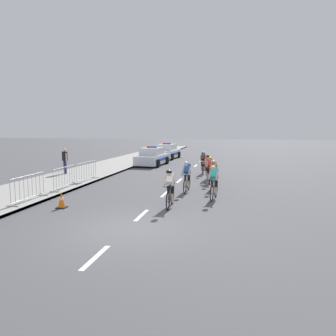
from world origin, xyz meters
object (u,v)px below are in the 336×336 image
at_px(crowd_barrier_middle, 65,178).
at_px(cyclist_fourth, 214,174).
at_px(cyclist_fifth, 210,169).
at_px(cyclist_sixth, 208,167).
at_px(spectator_closest, 65,159).
at_px(crowd_barrier_rear, 87,172).
at_px(crowd_barrier_front, 28,188).
at_px(cyclist_second, 214,182).
at_px(traffic_cone_near, 62,200).
at_px(police_car_nearest, 152,157).
at_px(cyclist_third, 187,176).
at_px(cyclist_seventh, 203,162).
at_px(police_car_second, 167,152).
at_px(cyclist_lead, 170,188).

bearing_deg(crowd_barrier_middle, cyclist_fourth, 14.66).
height_order(cyclist_fifth, cyclist_sixth, same).
height_order(crowd_barrier_middle, spectator_closest, spectator_closest).
xyz_separation_m(crowd_barrier_middle, crowd_barrier_rear, (0.04, 2.41, 0.00)).
bearing_deg(crowd_barrier_front, cyclist_second, 17.52).
distance_m(cyclist_fourth, traffic_cone_near, 7.67).
bearing_deg(cyclist_fifth, police_car_nearest, 124.24).
height_order(cyclist_third, crowd_barrier_rear, cyclist_third).
relative_size(cyclist_seventh, spectator_closest, 1.03).
xyz_separation_m(cyclist_second, cyclist_sixth, (-0.75, 5.52, 0.00)).
relative_size(cyclist_fifth, police_car_nearest, 0.38).
distance_m(cyclist_sixth, crowd_barrier_middle, 8.33).
bearing_deg(police_car_second, spectator_closest, -108.01).
distance_m(cyclist_fourth, cyclist_seventh, 5.60).
bearing_deg(cyclist_third, crowd_barrier_front, -147.52).
bearing_deg(traffic_cone_near, crowd_barrier_rear, 106.18).
relative_size(cyclist_third, crowd_barrier_rear, 0.74).
relative_size(cyclist_third, cyclist_seventh, 1.00).
height_order(police_car_nearest, crowd_barrier_middle, police_car_nearest).
distance_m(police_car_second, crowd_barrier_front, 20.74).
relative_size(police_car_nearest, crowd_barrier_middle, 1.94).
xyz_separation_m(cyclist_lead, traffic_cone_near, (-4.15, -0.98, -0.48)).
distance_m(cyclist_lead, cyclist_seventh, 9.80).
bearing_deg(cyclist_fifth, cyclist_sixth, 100.62).
bearing_deg(crowd_barrier_front, crowd_barrier_rear, 89.41).
distance_m(cyclist_fourth, cyclist_fifth, 1.89).
bearing_deg(crowd_barrier_front, traffic_cone_near, -13.69).
xyz_separation_m(cyclist_second, cyclist_third, (-1.42, 1.49, 0.00)).
bearing_deg(cyclist_lead, cyclist_fifth, 80.19).
relative_size(cyclist_sixth, traffic_cone_near, 2.69).
relative_size(cyclist_seventh, crowd_barrier_middle, 0.74).
distance_m(cyclist_lead, crowd_barrier_front, 5.91).
relative_size(cyclist_seventh, traffic_cone_near, 2.69).
bearing_deg(cyclist_third, police_car_second, 105.05).
xyz_separation_m(cyclist_second, cyclist_fourth, (-0.19, 2.50, 0.00)).
distance_m(cyclist_fifth, police_car_nearest, 9.63).
bearing_deg(cyclist_second, crowd_barrier_middle, 175.45).
bearing_deg(police_car_nearest, cyclist_sixth, -52.58).
height_order(cyclist_seventh, police_car_nearest, police_car_nearest).
distance_m(cyclist_fifth, traffic_cone_near, 8.85).
distance_m(cyclist_third, cyclist_seventh, 6.50).
bearing_deg(cyclist_seventh, crowd_barrier_rear, -140.97).
bearing_deg(traffic_cone_near, cyclist_seventh, 67.46).
xyz_separation_m(cyclist_second, cyclist_seventh, (-1.27, 7.99, 0.00)).
bearing_deg(cyclist_sixth, crowd_barrier_front, -130.47).
bearing_deg(police_car_second, cyclist_fifth, -68.80).
height_order(crowd_barrier_middle, crowd_barrier_rear, same).
relative_size(crowd_barrier_middle, traffic_cone_near, 3.63).
height_order(cyclist_fifth, crowd_barrier_middle, cyclist_fifth).
height_order(crowd_barrier_rear, traffic_cone_near, crowd_barrier_rear).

